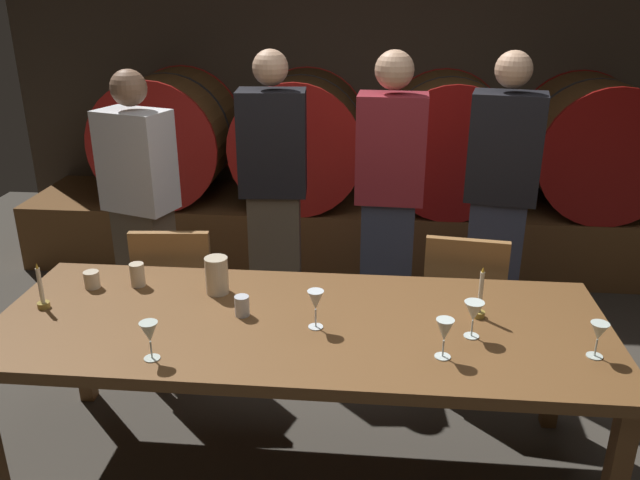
{
  "coord_description": "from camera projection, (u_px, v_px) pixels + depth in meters",
  "views": [
    {
      "loc": [
        0.03,
        -2.32,
        2.03
      ],
      "look_at": [
        -0.23,
        0.48,
        0.91
      ],
      "focal_mm": 36.22,
      "sensor_mm": 36.0,
      "label": 1
    }
  ],
  "objects": [
    {
      "name": "barrel_shelf",
      "position": [
        372.0,
        230.0,
        5.0
      ],
      "size": [
        5.24,
        0.9,
        0.49
      ],
      "primitive_type": "cube",
      "color": "brown",
      "rests_on": "ground"
    },
    {
      "name": "wine_glass_far_left",
      "position": [
        149.0,
        333.0,
        2.33
      ],
      "size": [
        0.07,
        0.07,
        0.15
      ],
      "color": "silver",
      "rests_on": "dining_table"
    },
    {
      "name": "wine_barrel_center_left",
      "position": [
        302.0,
        138.0,
        4.78
      ],
      "size": [
        0.94,
        0.88,
        0.94
      ],
      "color": "#513319",
      "rests_on": "barrel_shelf"
    },
    {
      "name": "guest_center_right",
      "position": [
        389.0,
        199.0,
        3.69
      ],
      "size": [
        0.39,
        0.26,
        1.7
      ],
      "rotation": [
        0.0,
        0.0,
        3.09
      ],
      "color": "#33384C",
      "rests_on": "ground"
    },
    {
      "name": "cup_right",
      "position": [
        242.0,
        306.0,
        2.66
      ],
      "size": [
        0.06,
        0.06,
        0.09
      ],
      "primitive_type": "cylinder",
      "color": "silver",
      "rests_on": "dining_table"
    },
    {
      "name": "pitcher",
      "position": [
        217.0,
        275.0,
        2.85
      ],
      "size": [
        0.1,
        0.1,
        0.17
      ],
      "color": "beige",
      "rests_on": "dining_table"
    },
    {
      "name": "cup_left",
      "position": [
        92.0,
        280.0,
        2.91
      ],
      "size": [
        0.07,
        0.07,
        0.08
      ],
      "primitive_type": "cylinder",
      "color": "beige",
      "rests_on": "dining_table"
    },
    {
      "name": "wine_glass_far_right",
      "position": [
        599.0,
        333.0,
        2.35
      ],
      "size": [
        0.07,
        0.07,
        0.14
      ],
      "color": "silver",
      "rests_on": "dining_table"
    },
    {
      "name": "wine_barrel_far_right",
      "position": [
        592.0,
        145.0,
        4.6
      ],
      "size": [
        0.94,
        0.88,
        0.94
      ],
      "color": "brown",
      "rests_on": "barrel_shelf"
    },
    {
      "name": "candle_left",
      "position": [
        42.0,
        295.0,
        2.72
      ],
      "size": [
        0.05,
        0.05,
        0.21
      ],
      "color": "olive",
      "rests_on": "dining_table"
    },
    {
      "name": "guest_far_left",
      "position": [
        142.0,
        212.0,
        3.66
      ],
      "size": [
        0.44,
        0.35,
        1.61
      ],
      "rotation": [
        0.0,
        0.0,
        2.81
      ],
      "color": "brown",
      "rests_on": "ground"
    },
    {
      "name": "chair_left",
      "position": [
        179.0,
        294.0,
        3.44
      ],
      "size": [
        0.43,
        0.43,
        0.88
      ],
      "rotation": [
        0.0,
        0.0,
        3.23
      ],
      "color": "olive",
      "rests_on": "ground"
    },
    {
      "name": "back_wall",
      "position": [
        378.0,
        59.0,
        5.05
      ],
      "size": [
        5.82,
        0.24,
        2.95
      ],
      "primitive_type": "cube",
      "color": "#473A2D",
      "rests_on": "ground"
    },
    {
      "name": "wine_glass_right",
      "position": [
        474.0,
        312.0,
        2.48
      ],
      "size": [
        0.08,
        0.08,
        0.15
      ],
      "color": "silver",
      "rests_on": "dining_table"
    },
    {
      "name": "guest_far_right",
      "position": [
        499.0,
        206.0,
        3.58
      ],
      "size": [
        0.42,
        0.31,
        1.71
      ],
      "rotation": [
        0.0,
        0.0,
        2.95
      ],
      "color": "#33384C",
      "rests_on": "ground"
    },
    {
      "name": "chair_right",
      "position": [
        462.0,
        302.0,
        3.34
      ],
      "size": [
        0.45,
        0.45,
        0.88
      ],
      "rotation": [
        0.0,
        0.0,
        3.02
      ],
      "color": "olive",
      "rests_on": "ground"
    },
    {
      "name": "wine_glass_center",
      "position": [
        445.0,
        331.0,
        2.34
      ],
      "size": [
        0.07,
        0.07,
        0.16
      ],
      "color": "silver",
      "rests_on": "dining_table"
    },
    {
      "name": "wine_barrel_center_right",
      "position": [
        448.0,
        142.0,
        4.69
      ],
      "size": [
        0.94,
        0.88,
        0.94
      ],
      "color": "brown",
      "rests_on": "barrel_shelf"
    },
    {
      "name": "dining_table",
      "position": [
        300.0,
        334.0,
        2.66
      ],
      "size": [
        2.51,
        0.94,
        0.75
      ],
      "color": "brown",
      "rests_on": "ground"
    },
    {
      "name": "cup_center",
      "position": [
        137.0,
        275.0,
        2.92
      ],
      "size": [
        0.07,
        0.07,
        0.11
      ],
      "primitive_type": "cylinder",
      "color": "beige",
      "rests_on": "dining_table"
    },
    {
      "name": "guest_center_left",
      "position": [
        274.0,
        196.0,
        3.76
      ],
      "size": [
        0.4,
        0.27,
        1.7
      ],
      "rotation": [
        0.0,
        0.0,
        3.22
      ],
      "color": "brown",
      "rests_on": "ground"
    },
    {
      "name": "candle_right",
      "position": [
        480.0,
        303.0,
        2.64
      ],
      "size": [
        0.05,
        0.05,
        0.23
      ],
      "color": "olive",
      "rests_on": "dining_table"
    },
    {
      "name": "wine_barrel_far_left",
      "position": [
        170.0,
        136.0,
        4.87
      ],
      "size": [
        0.94,
        0.88,
        0.94
      ],
      "color": "brown",
      "rests_on": "barrel_shelf"
    },
    {
      "name": "ground_plane",
      "position": [
        360.0,
        468.0,
        2.9
      ],
      "size": [
        7.56,
        7.56,
        0.0
      ],
      "primitive_type": "plane",
      "color": "#3F3A33"
    },
    {
      "name": "wine_glass_left",
      "position": [
        316.0,
        301.0,
        2.54
      ],
      "size": [
        0.07,
        0.07,
        0.16
      ],
      "color": "white",
      "rests_on": "dining_table"
    }
  ]
}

